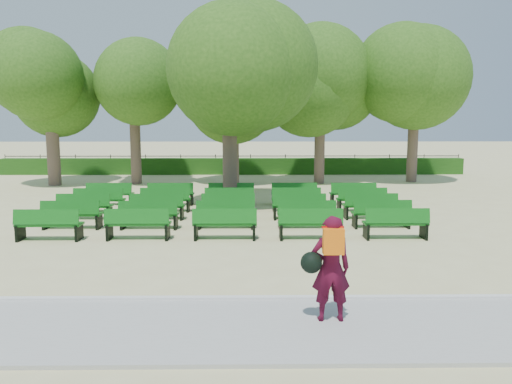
% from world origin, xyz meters
% --- Properties ---
extents(ground, '(120.00, 120.00, 0.00)m').
position_xyz_m(ground, '(0.00, 0.00, 0.00)').
color(ground, '#CBC286').
extents(paving, '(30.00, 2.20, 0.06)m').
position_xyz_m(paving, '(0.00, -7.40, 0.03)').
color(paving, '#A6A7A3').
rests_on(paving, ground).
extents(curb, '(30.00, 0.12, 0.10)m').
position_xyz_m(curb, '(0.00, -6.25, 0.05)').
color(curb, silver).
rests_on(curb, ground).
extents(hedge, '(26.00, 0.70, 0.90)m').
position_xyz_m(hedge, '(0.00, 14.00, 0.45)').
color(hedge, '#1F4E14').
rests_on(hedge, ground).
extents(fence, '(26.00, 0.10, 1.02)m').
position_xyz_m(fence, '(0.00, 14.40, 0.00)').
color(fence, black).
rests_on(fence, ground).
extents(tree_line, '(21.80, 6.80, 7.04)m').
position_xyz_m(tree_line, '(0.00, 10.00, 0.00)').
color(tree_line, '#35631A').
rests_on(tree_line, ground).
extents(bench_array, '(1.63, 0.55, 1.02)m').
position_xyz_m(bench_array, '(0.32, 0.85, 0.08)').
color(bench_array, '#116316').
rests_on(bench_array, ground).
extents(tree_among, '(4.45, 4.45, 6.36)m').
position_xyz_m(tree_among, '(0.26, 3.34, 4.34)').
color(tree_among, brown).
rests_on(tree_among, ground).
extents(person, '(0.74, 0.45, 1.57)m').
position_xyz_m(person, '(2.11, -7.16, 0.87)').
color(person, '#45091D').
rests_on(person, ground).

